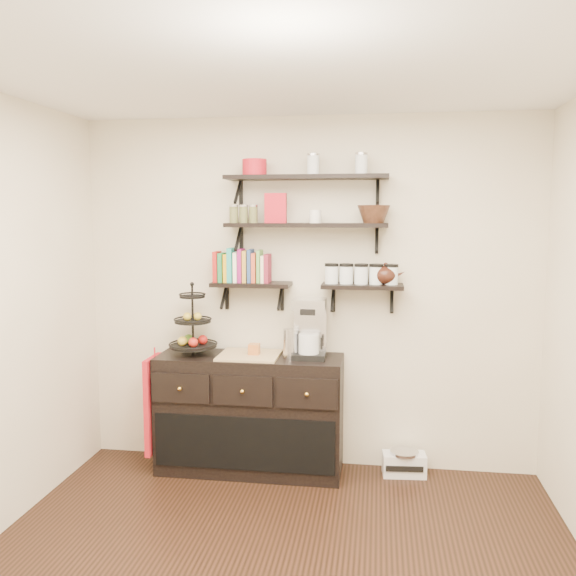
% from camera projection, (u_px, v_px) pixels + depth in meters
% --- Properties ---
extents(ceiling, '(3.50, 3.50, 0.02)m').
position_uv_depth(ceiling, '(266.00, 55.00, 2.83)').
color(ceiling, white).
rests_on(ceiling, back_wall).
extents(back_wall, '(3.50, 0.02, 2.70)m').
position_uv_depth(back_wall, '(308.00, 294.00, 4.71)').
color(back_wall, '#EBE3C7').
rests_on(back_wall, ground).
extents(shelf_top, '(1.20, 0.27, 0.23)m').
position_uv_depth(shelf_top, '(306.00, 178.00, 4.48)').
color(shelf_top, black).
rests_on(shelf_top, back_wall).
extents(shelf_mid, '(1.20, 0.27, 0.23)m').
position_uv_depth(shelf_mid, '(306.00, 226.00, 4.52)').
color(shelf_mid, black).
rests_on(shelf_mid, back_wall).
extents(shelf_low_left, '(0.60, 0.25, 0.23)m').
position_uv_depth(shelf_low_left, '(252.00, 285.00, 4.65)').
color(shelf_low_left, black).
rests_on(shelf_low_left, back_wall).
extents(shelf_low_right, '(0.60, 0.25, 0.23)m').
position_uv_depth(shelf_low_right, '(362.00, 287.00, 4.52)').
color(shelf_low_right, black).
rests_on(shelf_low_right, back_wall).
extents(cookbooks, '(0.43, 0.15, 0.26)m').
position_uv_depth(cookbooks, '(245.00, 267.00, 4.64)').
color(cookbooks, '#A81C17').
rests_on(cookbooks, shelf_low_left).
extents(glass_canisters, '(0.54, 0.10, 0.13)m').
position_uv_depth(glass_canisters, '(361.00, 275.00, 4.51)').
color(glass_canisters, silver).
rests_on(glass_canisters, shelf_low_right).
extents(sideboard, '(1.40, 0.50, 0.92)m').
position_uv_depth(sideboard, '(250.00, 413.00, 4.65)').
color(sideboard, black).
rests_on(sideboard, floor).
extents(fruit_stand, '(0.36, 0.36, 0.53)m').
position_uv_depth(fruit_stand, '(193.00, 331.00, 4.64)').
color(fruit_stand, black).
rests_on(fruit_stand, sideboard).
extents(candle, '(0.08, 0.08, 0.08)m').
position_uv_depth(candle, '(254.00, 349.00, 4.58)').
color(candle, '#B26029').
rests_on(candle, sideboard).
extents(coffee_maker, '(0.25, 0.24, 0.45)m').
position_uv_depth(coffee_maker, '(310.00, 329.00, 4.53)').
color(coffee_maker, black).
rests_on(coffee_maker, sideboard).
extents(thermal_carafe, '(0.11, 0.11, 0.22)m').
position_uv_depth(thermal_carafe, '(290.00, 344.00, 4.52)').
color(thermal_carafe, silver).
rests_on(thermal_carafe, sideboard).
extents(apron, '(0.04, 0.31, 0.73)m').
position_uv_depth(apron, '(154.00, 404.00, 4.65)').
color(apron, '#AA1220').
rests_on(apron, sideboard).
extents(radio, '(0.33, 0.23, 0.19)m').
position_uv_depth(radio, '(404.00, 463.00, 4.60)').
color(radio, silver).
rests_on(radio, floor).
extents(recipe_box, '(0.16, 0.06, 0.22)m').
position_uv_depth(recipe_box, '(276.00, 208.00, 4.53)').
color(recipe_box, red).
rests_on(recipe_box, shelf_mid).
extents(walnut_bowl, '(0.24, 0.24, 0.13)m').
position_uv_depth(walnut_bowl, '(374.00, 214.00, 4.43)').
color(walnut_bowl, black).
rests_on(walnut_bowl, shelf_mid).
extents(ramekins, '(0.09, 0.09, 0.10)m').
position_uv_depth(ramekins, '(315.00, 217.00, 4.50)').
color(ramekins, white).
rests_on(ramekins, shelf_mid).
extents(teapot, '(0.25, 0.20, 0.16)m').
position_uv_depth(teapot, '(386.00, 273.00, 4.49)').
color(teapot, black).
rests_on(teapot, shelf_low_right).
extents(red_pot, '(0.18, 0.18, 0.12)m').
position_uv_depth(red_pot, '(255.00, 167.00, 4.52)').
color(red_pot, red).
rests_on(red_pot, shelf_top).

